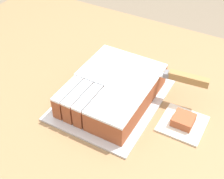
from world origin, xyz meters
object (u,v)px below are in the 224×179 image
brownie (183,120)px  cake (113,89)px  knife (175,76)px  cake_board (112,99)px

brownie → cake: bearing=-178.8°
cake → knife: knife is taller
cake_board → knife: size_ratio=0.99×
cake → brownie: bearing=1.2°
knife → cake_board: bearing=26.0°
cake_board → cake: 0.04m
cake → knife: bearing=31.5°
cake → brownie: cake is taller
brownie → knife: bearing=127.3°
cake → knife: size_ratio=0.84×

